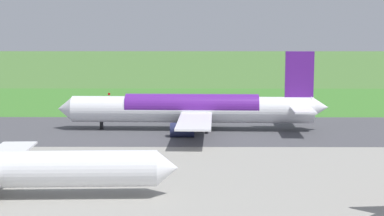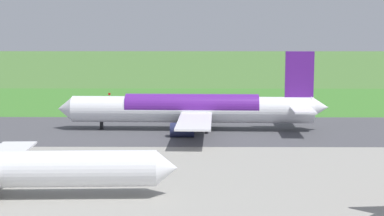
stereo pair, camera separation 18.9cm
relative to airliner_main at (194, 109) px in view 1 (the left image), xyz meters
name	(u,v)px [view 1 (the left image)]	position (x,y,z in m)	size (l,w,h in m)	color
ground_plane	(161,130)	(6.68, -0.01, -4.35)	(800.00, 800.00, 0.00)	#477233
runway_asphalt	(161,130)	(6.68, -0.01, -4.32)	(600.00, 34.07, 0.06)	#47474C
apron_concrete	(133,212)	(6.68, 53.13, -4.33)	(440.00, 110.00, 0.05)	gray
grass_verge_foreground	(170,104)	(6.68, -41.49, -4.33)	(600.00, 80.00, 0.04)	#3C782B
airliner_main	(194,109)	(0.00, 0.00, 0.00)	(54.08, 44.18, 15.88)	white
no_stopping_sign	(109,97)	(23.03, -41.79, -2.64)	(0.60, 0.10, 2.91)	slate
traffic_cone_orange	(88,103)	(28.52, -40.36, -4.08)	(0.40, 0.40, 0.55)	orange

